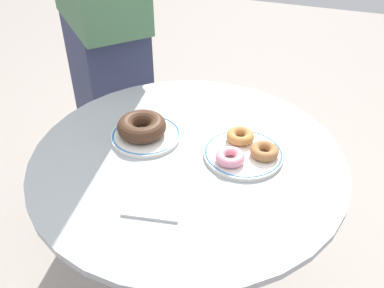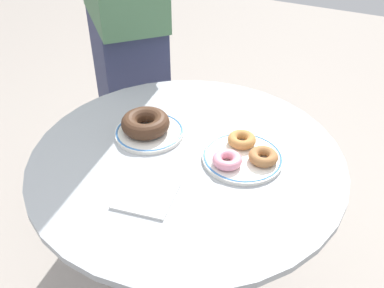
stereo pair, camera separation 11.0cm
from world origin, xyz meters
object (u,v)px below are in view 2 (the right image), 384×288
at_px(person_figure, 125,24).
at_px(plate_right, 242,157).
at_px(donut_chocolate, 145,123).
at_px(donut_old_fashioned, 242,140).
at_px(paper_napkin, 146,196).
at_px(plate_left, 149,132).
at_px(donut_cinnamon, 263,156).
at_px(cafe_table, 187,222).
at_px(donut_pink_frosted, 227,160).

bearing_deg(person_figure, plate_right, -34.70).
bearing_deg(donut_chocolate, donut_old_fashioned, 11.54).
bearing_deg(paper_napkin, donut_chocolate, 120.06).
relative_size(plate_left, donut_chocolate, 1.43).
bearing_deg(donut_cinnamon, paper_napkin, -132.04).
bearing_deg(plate_left, plate_right, 0.79).
distance_m(plate_left, donut_chocolate, 0.03).
relative_size(donut_cinnamon, paper_napkin, 0.58).
relative_size(plate_right, paper_napkin, 1.59).
bearing_deg(paper_napkin, cafe_table, 84.09).
xyz_separation_m(donut_chocolate, person_figure, (-0.32, 0.42, 0.07)).
relative_size(plate_left, paper_napkin, 1.48).
xyz_separation_m(plate_left, plate_right, (0.26, 0.00, 0.00)).
height_order(plate_right, donut_chocolate, donut_chocolate).
bearing_deg(donut_old_fashioned, donut_cinnamon, -31.25).
bearing_deg(plate_right, donut_cinnamon, 4.47).
bearing_deg(donut_old_fashioned, cafe_table, -140.32).
relative_size(cafe_table, donut_chocolate, 6.11).
relative_size(donut_pink_frosted, paper_napkin, 0.58).
bearing_deg(donut_chocolate, plate_left, 6.22).
bearing_deg(donut_cinnamon, person_figure, 147.73).
bearing_deg(plate_left, person_figure, 128.46).
bearing_deg(donut_chocolate, person_figure, 127.54).
distance_m(plate_left, donut_old_fashioned, 0.25).
xyz_separation_m(cafe_table, plate_right, (0.13, 0.05, 0.25)).
height_order(cafe_table, donut_pink_frosted, donut_pink_frosted).
xyz_separation_m(cafe_table, donut_cinnamon, (0.18, 0.05, 0.27)).
bearing_deg(plate_left, donut_chocolate, -173.78).
bearing_deg(plate_left, cafe_table, -17.70).
height_order(donut_old_fashioned, donut_pink_frosted, same).
bearing_deg(cafe_table, donut_chocolate, 163.86).
distance_m(plate_right, paper_napkin, 0.27).
bearing_deg(donut_chocolate, donut_cinnamon, 1.54).
height_order(donut_pink_frosted, paper_napkin, donut_pink_frosted).
distance_m(cafe_table, plate_right, 0.29).
height_order(donut_chocolate, person_figure, person_figure).
bearing_deg(plate_right, plate_left, -179.21).
distance_m(plate_left, paper_napkin, 0.24).
distance_m(cafe_table, person_figure, 0.74).
bearing_deg(donut_pink_frosted, plate_right, 62.52).
bearing_deg(paper_napkin, plate_right, 55.59).
distance_m(plate_right, donut_cinnamon, 0.05).
relative_size(donut_chocolate, person_figure, 0.07).
xyz_separation_m(plate_right, donut_pink_frosted, (-0.02, -0.05, 0.02)).
bearing_deg(donut_pink_frosted, paper_napkin, -126.06).
height_order(plate_right, donut_pink_frosted, donut_pink_frosted).
relative_size(plate_left, person_figure, 0.11).
distance_m(donut_pink_frosted, paper_napkin, 0.22).
distance_m(plate_right, donut_chocolate, 0.28).
height_order(donut_cinnamon, person_figure, person_figure).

